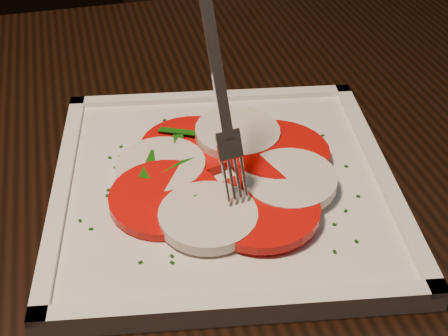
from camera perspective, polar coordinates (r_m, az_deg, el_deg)
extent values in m
cube|color=black|center=(0.68, 4.05, 1.54)|extent=(1.29, 0.94, 0.04)
cube|color=black|center=(1.32, -0.90, 6.35)|extent=(0.49, 0.49, 0.04)
cylinder|color=black|center=(1.35, -9.03, -6.47)|extent=(0.04, 0.04, 0.41)
cylinder|color=black|center=(1.33, 6.52, -7.11)|extent=(0.04, 0.04, 0.41)
cylinder|color=black|center=(1.62, -6.74, 2.32)|extent=(0.04, 0.04, 0.41)
cylinder|color=black|center=(1.60, 6.07, 1.91)|extent=(0.04, 0.04, 0.41)
cube|color=white|center=(0.59, 0.00, -1.75)|extent=(0.33, 0.33, 0.01)
cylinder|color=#E20505|center=(0.62, -3.02, 2.09)|extent=(0.10, 0.10, 0.01)
cylinder|color=silver|center=(0.59, -5.80, 0.11)|extent=(0.09, 0.09, 0.01)
cylinder|color=#E20505|center=(0.55, -5.37, -2.76)|extent=(0.10, 0.10, 0.01)
cylinder|color=silver|center=(0.53, -1.46, -4.47)|extent=(0.09, 0.09, 0.01)
cylinder|color=#E20505|center=(0.54, 3.50, -3.88)|extent=(0.10, 0.10, 0.01)
cylinder|color=silver|center=(0.57, 6.05, -1.15)|extent=(0.09, 0.09, 0.02)
cylinder|color=#E20505|center=(0.60, 4.93, 1.60)|extent=(0.10, 0.10, 0.01)
cylinder|color=silver|center=(0.62, 1.25, 3.22)|extent=(0.09, 0.09, 0.01)
cube|color=#14570F|center=(0.59, -6.73, 0.36)|extent=(0.02, 0.05, 0.00)
cube|color=#14570F|center=(0.54, -0.29, -2.95)|extent=(0.05, 0.01, 0.01)
cube|color=#14570F|center=(0.59, -4.56, 0.48)|extent=(0.04, 0.03, 0.00)
cube|color=#14570F|center=(0.61, -4.07, 1.92)|extent=(0.01, 0.04, 0.00)
cube|color=#14570F|center=(0.63, -3.87, 3.33)|extent=(0.05, 0.03, 0.01)
cube|color=#14570F|center=(0.53, 1.62, -4.32)|extent=(0.02, 0.04, 0.00)
cube|color=#14570F|center=(0.63, 1.94, 3.63)|extent=(0.03, 0.05, 0.00)
cube|color=#0E3609|center=(0.53, -6.41, -6.33)|extent=(0.00, 0.00, 0.00)
cube|color=#0E3609|center=(0.58, -10.53, -1.99)|extent=(0.00, 0.00, 0.00)
cube|color=#0E3609|center=(0.64, -7.32, 2.54)|extent=(0.00, 0.00, 0.00)
cube|color=#0E3609|center=(0.57, -10.62, -2.49)|extent=(0.00, 0.00, 0.00)
cube|color=#0E3609|center=(0.61, 11.11, 0.15)|extent=(0.00, 0.00, 0.00)
cube|color=#0E3609|center=(0.57, -9.61, -2.50)|extent=(0.00, 0.00, 0.00)
cube|color=#0E3609|center=(0.51, 4.15, -7.88)|extent=(0.00, 0.00, 0.00)
cube|color=#0E3609|center=(0.51, -4.78, -8.03)|extent=(0.00, 0.00, 0.00)
cube|color=#0E3609|center=(0.51, -7.64, -8.56)|extent=(0.00, 0.00, 0.00)
cube|color=#0E3609|center=(0.67, -1.09, 4.89)|extent=(0.00, 0.00, 0.00)
cube|color=#0E3609|center=(0.63, -9.39, 1.94)|extent=(0.00, 0.00, 0.00)
cube|color=#0E3609|center=(0.56, 11.07, -3.87)|extent=(0.00, 0.00, 0.00)
cube|color=#0E3609|center=(0.65, 8.98, 2.95)|extent=(0.00, 0.00, 0.00)
cube|color=#0E3609|center=(0.55, -13.02, -4.72)|extent=(0.00, 0.00, 0.00)
cube|color=#0E3609|center=(0.58, 12.16, -2.55)|extent=(0.00, 0.00, 0.00)
cube|color=#0E3609|center=(0.50, -4.76, -8.62)|extent=(0.00, 0.00, 0.00)
cube|color=#0E3609|center=(0.65, 6.68, 3.31)|extent=(0.00, 0.00, 0.00)
cube|color=#0E3609|center=(0.52, 10.10, -7.56)|extent=(0.00, 0.00, 0.00)
cube|color=#0E3609|center=(0.67, -5.48, 4.38)|extent=(0.00, 0.00, 0.00)
cube|color=#0E3609|center=(0.53, 12.02, -6.59)|extent=(0.00, 0.00, 0.00)
cube|color=#0E3609|center=(0.62, -9.48, 1.09)|extent=(0.00, 0.00, 0.00)
cube|color=#0E3609|center=(0.62, -10.39, 0.93)|extent=(0.00, 0.00, 0.00)
cube|color=#0E3609|center=(0.54, -12.06, -5.48)|extent=(0.00, 0.00, 0.00)
cube|color=#0E3609|center=(0.61, -9.90, 0.08)|extent=(0.00, 0.00, 0.00)
cube|color=#0E3609|center=(0.54, 10.07, -5.11)|extent=(0.00, 0.00, 0.00)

